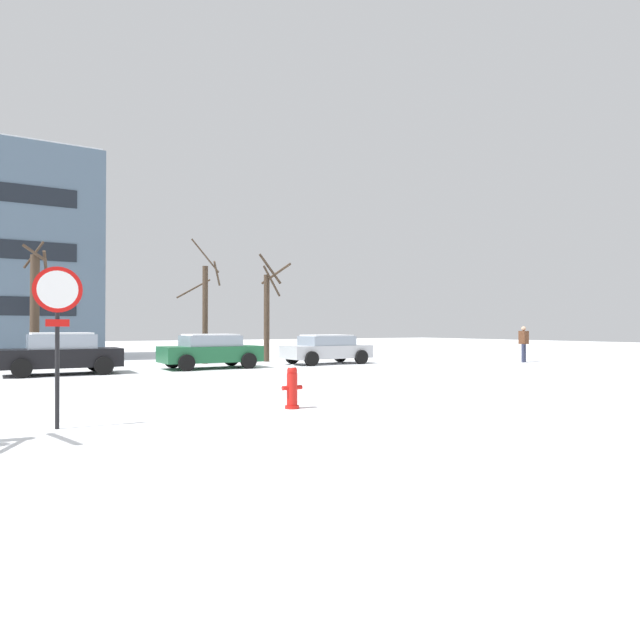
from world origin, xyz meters
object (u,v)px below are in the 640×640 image
at_px(fire_hydrant, 292,386).
at_px(parked_car_silver, 327,349).
at_px(pedestrian_crossing, 524,341).
at_px(parked_car_green, 210,351).
at_px(parked_car_black, 61,353).
at_px(stop_sign, 58,315).

height_order(fire_hydrant, parked_car_silver, parked_car_silver).
distance_m(fire_hydrant, pedestrian_crossing, 18.32).
bearing_deg(parked_car_green, parked_car_black, -178.28).
bearing_deg(pedestrian_crossing, parked_car_green, 165.21).
height_order(parked_car_green, pedestrian_crossing, pedestrian_crossing).
bearing_deg(stop_sign, fire_hydrant, 0.38).
height_order(parked_car_green, parked_car_silver, parked_car_green).
bearing_deg(fire_hydrant, parked_car_black, 106.09).
relative_size(parked_car_black, pedestrian_crossing, 2.27).
xyz_separation_m(stop_sign, parked_car_black, (1.07, 11.43, -1.11)).
relative_size(fire_hydrant, pedestrian_crossing, 0.52).
distance_m(stop_sign, parked_car_silver, 16.82).
relative_size(stop_sign, parked_car_green, 0.67).
xyz_separation_m(parked_car_black, pedestrian_crossing, (19.86, -3.61, 0.25)).
height_order(stop_sign, pedestrian_crossing, stop_sign).
relative_size(stop_sign, fire_hydrant, 2.96).
bearing_deg(stop_sign, parked_car_black, 84.64).
distance_m(parked_car_green, parked_car_silver, 5.54).
xyz_separation_m(stop_sign, pedestrian_crossing, (20.93, 7.81, -0.86)).
bearing_deg(parked_car_black, parked_car_silver, 0.81).
bearing_deg(parked_car_green, parked_car_silver, -0.10).
bearing_deg(fire_hydrant, stop_sign, -179.62).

